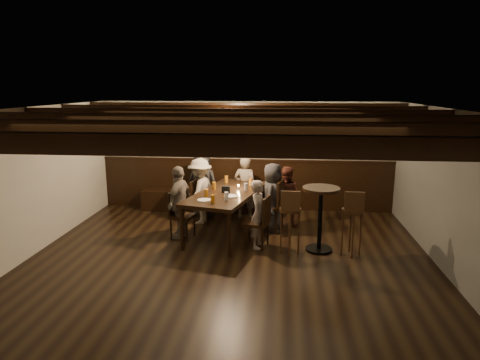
# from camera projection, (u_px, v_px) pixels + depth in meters

# --- Properties ---
(room) EXTENTS (7.00, 7.00, 7.00)m
(room) POSITION_uv_depth(u_px,v_px,m) (226.00, 173.00, 8.33)
(room) COLOR black
(room) RESTS_ON ground
(dining_table) EXTENTS (1.46, 2.34, 0.82)m
(dining_table) POSITION_uv_depth(u_px,v_px,m) (227.00, 195.00, 7.90)
(dining_table) COLOR black
(dining_table) RESTS_ON floor
(chair_left_near) EXTENTS (0.48, 0.48, 0.87)m
(chair_left_near) POSITION_uv_depth(u_px,v_px,m) (202.00, 210.00, 8.65)
(chair_left_near) COLOR black
(chair_left_near) RESTS_ON floor
(chair_left_far) EXTENTS (0.47, 0.47, 0.86)m
(chair_left_far) POSITION_uv_depth(u_px,v_px,m) (182.00, 224.00, 7.82)
(chair_left_far) COLOR black
(chair_left_far) RESTS_ON floor
(chair_right_near) EXTENTS (0.54, 0.54, 0.99)m
(chair_right_near) POSITION_uv_depth(u_px,v_px,m) (271.00, 215.00, 8.18)
(chair_right_near) COLOR black
(chair_right_near) RESTS_ON floor
(chair_right_far) EXTENTS (0.50, 0.50, 0.91)m
(chair_right_far) POSITION_uv_depth(u_px,v_px,m) (257.00, 231.00, 7.35)
(chair_right_far) COLOR black
(chair_right_far) RESTS_ON floor
(person_bench_left) EXTENTS (0.77, 0.60, 1.41)m
(person_bench_left) POSITION_uv_depth(u_px,v_px,m) (202.00, 184.00, 9.02)
(person_bench_left) COLOR #232326
(person_bench_left) RESTS_ON floor
(person_bench_centre) EXTENTS (0.54, 0.42, 1.32)m
(person_bench_centre) POSITION_uv_depth(u_px,v_px,m) (245.00, 188.00, 8.88)
(person_bench_centre) COLOR gray
(person_bench_centre) RESTS_ON floor
(person_bench_right) EXTENTS (0.67, 0.57, 1.19)m
(person_bench_right) POSITION_uv_depth(u_px,v_px,m) (286.00, 196.00, 8.47)
(person_bench_right) COLOR #5A291F
(person_bench_right) RESTS_ON floor
(person_left_near) EXTENTS (0.68, 0.95, 1.33)m
(person_left_near) POSITION_uv_depth(u_px,v_px,m) (200.00, 191.00, 8.57)
(person_left_near) COLOR #B0A595
(person_left_near) RESTS_ON floor
(person_left_far) EXTENTS (0.50, 0.84, 1.33)m
(person_left_far) POSITION_uv_depth(u_px,v_px,m) (180.00, 202.00, 7.74)
(person_left_far) COLOR gray
(person_left_far) RESTS_ON floor
(person_right_near) EXTENTS (0.56, 0.72, 1.32)m
(person_right_near) POSITION_uv_depth(u_px,v_px,m) (273.00, 197.00, 8.09)
(person_right_near) COLOR #2A292C
(person_right_near) RESTS_ON floor
(person_right_far) EXTENTS (0.37, 0.48, 1.18)m
(person_right_far) POSITION_uv_depth(u_px,v_px,m) (259.00, 214.00, 7.27)
(person_right_far) COLOR gray
(person_right_far) RESTS_ON floor
(pint_a) EXTENTS (0.07, 0.07, 0.14)m
(pint_a) POSITION_uv_depth(u_px,v_px,m) (226.00, 179.00, 8.60)
(pint_a) COLOR #BF7219
(pint_a) RESTS_ON dining_table
(pint_b) EXTENTS (0.07, 0.07, 0.14)m
(pint_b) POSITION_uv_depth(u_px,v_px,m) (251.00, 182.00, 8.39)
(pint_b) COLOR #BF7219
(pint_b) RESTS_ON dining_table
(pint_c) EXTENTS (0.07, 0.07, 0.14)m
(pint_c) POSITION_uv_depth(u_px,v_px,m) (214.00, 186.00, 8.05)
(pint_c) COLOR #BF7219
(pint_c) RESTS_ON dining_table
(pint_d) EXTENTS (0.07, 0.07, 0.14)m
(pint_d) POSITION_uv_depth(u_px,v_px,m) (246.00, 187.00, 7.95)
(pint_d) COLOR silver
(pint_d) RESTS_ON dining_table
(pint_e) EXTENTS (0.07, 0.07, 0.14)m
(pint_e) POSITION_uv_depth(u_px,v_px,m) (206.00, 193.00, 7.52)
(pint_e) COLOR #BF7219
(pint_e) RESTS_ON dining_table
(pint_f) EXTENTS (0.07, 0.07, 0.14)m
(pint_f) POSITION_uv_depth(u_px,v_px,m) (226.00, 196.00, 7.29)
(pint_f) COLOR silver
(pint_f) RESTS_ON dining_table
(pint_g) EXTENTS (0.07, 0.07, 0.14)m
(pint_g) POSITION_uv_depth(u_px,v_px,m) (213.00, 199.00, 7.11)
(pint_g) COLOR #BF7219
(pint_g) RESTS_ON dining_table
(plate_near) EXTENTS (0.24, 0.24, 0.01)m
(plate_near) POSITION_uv_depth(u_px,v_px,m) (204.00, 200.00, 7.28)
(plate_near) COLOR white
(plate_near) RESTS_ON dining_table
(plate_far) EXTENTS (0.24, 0.24, 0.01)m
(plate_far) POSITION_uv_depth(u_px,v_px,m) (230.00, 196.00, 7.55)
(plate_far) COLOR white
(plate_far) RESTS_ON dining_table
(condiment_caddy) EXTENTS (0.15, 0.10, 0.12)m
(condiment_caddy) POSITION_uv_depth(u_px,v_px,m) (226.00, 189.00, 7.82)
(condiment_caddy) COLOR black
(condiment_caddy) RESTS_ON dining_table
(candle) EXTENTS (0.05, 0.05, 0.05)m
(candle) POSITION_uv_depth(u_px,v_px,m) (239.00, 187.00, 8.11)
(candle) COLOR beige
(candle) RESTS_ON dining_table
(high_top_table) EXTENTS (0.62, 0.62, 1.10)m
(high_top_table) POSITION_uv_depth(u_px,v_px,m) (320.00, 210.00, 7.09)
(high_top_table) COLOR black
(high_top_table) RESTS_ON floor
(bar_stool_left) EXTENTS (0.35, 0.36, 1.11)m
(bar_stool_left) POSITION_uv_depth(u_px,v_px,m) (290.00, 230.00, 7.00)
(bar_stool_left) COLOR #381F11
(bar_stool_left) RESTS_ON floor
(bar_stool_right) EXTENTS (0.35, 0.36, 1.11)m
(bar_stool_right) POSITION_uv_depth(u_px,v_px,m) (352.00, 231.00, 6.95)
(bar_stool_right) COLOR #381F11
(bar_stool_right) RESTS_ON floor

